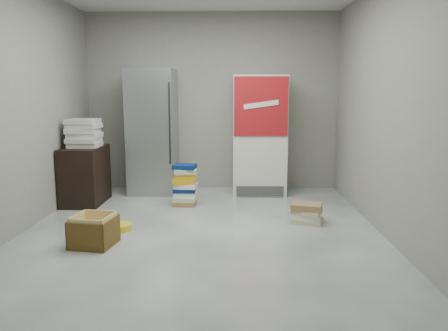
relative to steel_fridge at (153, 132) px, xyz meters
name	(u,v)px	position (x,y,z in m)	size (l,w,h in m)	color
ground	(200,235)	(0.90, -2.13, -0.95)	(5.00, 5.00, 0.00)	silver
room_shell	(199,68)	(0.90, -2.13, 0.85)	(4.04, 5.04, 2.82)	gray
steel_fridge	(153,132)	(0.00, 0.00, 0.00)	(0.70, 0.72, 1.90)	#ADB1B6
coke_cooler	(259,135)	(1.65, -0.01, -0.05)	(0.80, 0.73, 1.80)	silver
wood_shelf	(85,175)	(-0.83, -0.73, -0.55)	(0.50, 0.80, 0.80)	black
supply_box_stack	(84,133)	(-0.82, -0.73, 0.04)	(0.43, 0.43, 0.39)	beige
phonebook_stack_main	(185,185)	(0.59, -0.82, -0.66)	(0.35, 0.30, 0.57)	olive
phonebook_stack_side	(306,213)	(2.14, -1.60, -0.83)	(0.45, 0.39, 0.23)	#C5BD8A
cardboard_box	(94,233)	(-0.16, -2.47, -0.82)	(0.46, 0.46, 0.32)	gold
bucket_lid	(120,227)	(-0.03, -1.96, -0.91)	(0.27, 0.27, 0.07)	yellow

